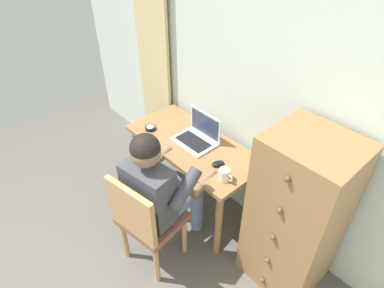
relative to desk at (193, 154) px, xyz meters
name	(u,v)px	position (x,y,z in m)	size (l,w,h in m)	color
wall_back	(261,87)	(0.34, 0.35, 0.64)	(4.80, 0.05, 2.50)	silver
curtain_panel	(153,58)	(-0.87, 0.28, 0.50)	(0.45, 0.03, 2.21)	#CCB77A
desk	(193,154)	(0.00, 0.00, 0.00)	(1.18, 0.55, 0.72)	olive
dresser	(296,216)	(0.98, 0.05, 0.03)	(0.53, 0.51, 1.27)	olive
chair	(145,219)	(0.22, -0.66, -0.11)	(0.48, 0.46, 0.88)	brown
person_seated	(161,187)	(0.19, -0.48, 0.07)	(0.59, 0.63, 1.20)	#6B84AD
laptop	(198,136)	(0.00, 0.05, 0.17)	(0.34, 0.25, 0.24)	silver
computer_mouse	(218,164)	(0.33, -0.04, 0.13)	(0.06, 0.10, 0.03)	black
desk_clock	(150,128)	(-0.39, -0.14, 0.13)	(0.09, 0.09, 0.03)	black
coffee_mug	(225,175)	(0.47, -0.12, 0.16)	(0.12, 0.08, 0.09)	silver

